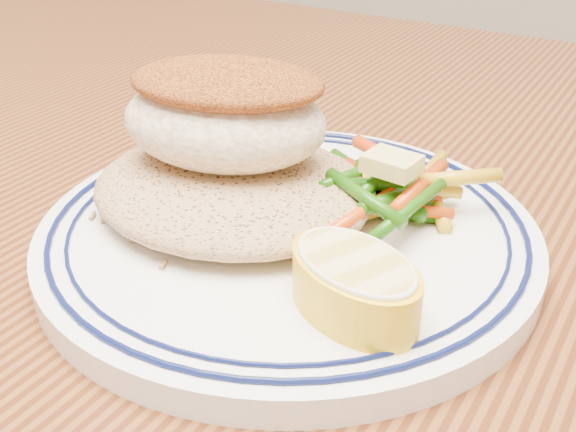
# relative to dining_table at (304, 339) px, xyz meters

# --- Properties ---
(dining_table) EXTENTS (1.50, 0.90, 0.75)m
(dining_table) POSITION_rel_dining_table_xyz_m (0.00, 0.00, 0.00)
(dining_table) COLOR #49220E
(dining_table) RESTS_ON ground
(plate) EXTENTS (0.26, 0.26, 0.02)m
(plate) POSITION_rel_dining_table_xyz_m (0.01, -0.04, 0.11)
(plate) COLOR white
(plate) RESTS_ON dining_table
(rice_pilaf) EXTENTS (0.16, 0.14, 0.03)m
(rice_pilaf) POSITION_rel_dining_table_xyz_m (-0.02, -0.04, 0.13)
(rice_pilaf) COLOR #A57C52
(rice_pilaf) RESTS_ON plate
(fish_fillet) EXTENTS (0.13, 0.10, 0.06)m
(fish_fillet) POSITION_rel_dining_table_xyz_m (-0.03, -0.04, 0.16)
(fish_fillet) COLOR #F3E4C9
(fish_fillet) RESTS_ON rice_pilaf
(vegetable_pile) EXTENTS (0.10, 0.11, 0.03)m
(vegetable_pile) POSITION_rel_dining_table_xyz_m (0.06, -0.00, 0.13)
(vegetable_pile) COLOR #1B510A
(vegetable_pile) RESTS_ON plate
(butter_pat) EXTENTS (0.03, 0.02, 0.01)m
(butter_pat) POSITION_rel_dining_table_xyz_m (0.06, -0.01, 0.15)
(butter_pat) COLOR #F0DC75
(butter_pat) RESTS_ON vegetable_pile
(lemon_wedge) EXTENTS (0.08, 0.08, 0.03)m
(lemon_wedge) POSITION_rel_dining_table_xyz_m (0.08, -0.09, 0.13)
(lemon_wedge) COLOR yellow
(lemon_wedge) RESTS_ON plate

